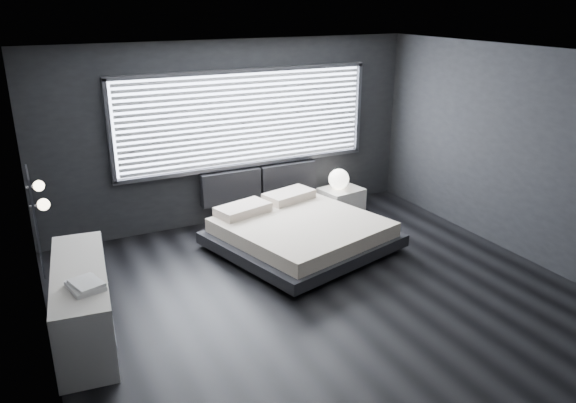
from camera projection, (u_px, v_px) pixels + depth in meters
name	position (u px, v px, depth m)	size (l,w,h in m)	color
room	(322.00, 183.00, 6.32)	(6.04, 6.00, 2.80)	black
window	(246.00, 119.00, 8.60)	(4.14, 0.09, 1.52)	white
headboard	(260.00, 183.00, 8.99)	(1.96, 0.16, 0.52)	black
sconce_near	(43.00, 205.00, 5.09)	(0.18, 0.11, 0.11)	silver
sconce_far	(38.00, 186.00, 5.59)	(0.18, 0.11, 0.11)	silver
wall_art_upper	(32.00, 200.00, 4.46)	(0.01, 0.48, 0.48)	#47474C
wall_art_lower	(39.00, 243.00, 4.83)	(0.01, 0.48, 0.48)	#47474C
bed	(300.00, 231.00, 7.91)	(2.64, 2.58, 0.56)	black
nightstand	(341.00, 199.00, 9.39)	(0.65, 0.54, 0.38)	silver
orb_lamp	(339.00, 179.00, 9.26)	(0.34, 0.34, 0.34)	white
dresser	(83.00, 302.00, 5.84)	(0.74, 1.97, 0.77)	silver
book_stack	(86.00, 285.00, 5.32)	(0.36, 0.42, 0.08)	white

